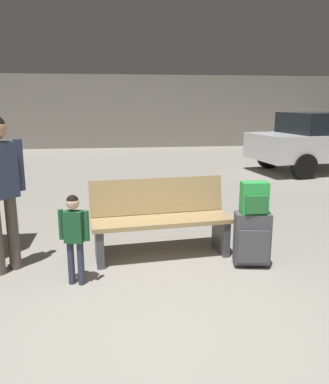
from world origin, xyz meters
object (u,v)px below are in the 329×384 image
(bench, at_px, (161,219))
(suitcase, at_px, (252,238))
(backpack_bright, at_px, (254,198))
(child, at_px, (74,230))
(parked_car_side, at_px, (329,140))

(bench, distance_m, suitcase, 1.05)
(backpack_bright, xyz_separation_m, child, (-1.86, -0.18, -0.21))
(suitcase, distance_m, parked_car_side, 6.92)
(suitcase, bearing_deg, child, -174.52)
(bench, xyz_separation_m, parked_car_side, (5.04, 5.09, 0.36))
(suitcase, xyz_separation_m, child, (-1.86, -0.18, 0.24))
(bench, relative_size, backpack_bright, 4.83)
(suitcase, height_order, parked_car_side, parked_car_side)
(suitcase, relative_size, child, 0.67)
(bench, xyz_separation_m, suitcase, (0.94, -0.46, -0.12))
(backpack_bright, relative_size, child, 0.37)
(bench, distance_m, backpack_bright, 1.10)
(bench, bearing_deg, parked_car_side, 45.31)
(backpack_bright, bearing_deg, suitcase, 139.15)
(suitcase, bearing_deg, backpack_bright, -40.85)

